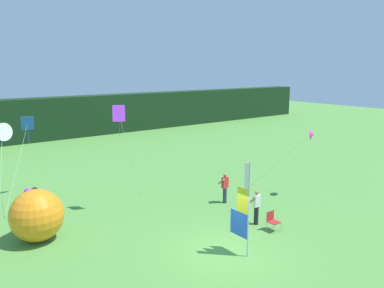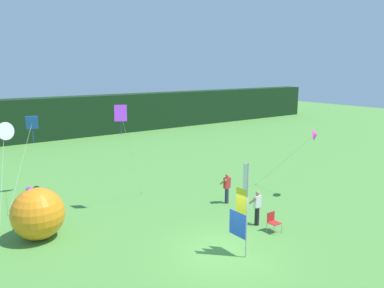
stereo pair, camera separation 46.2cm
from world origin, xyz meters
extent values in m
plane|color=#518E3D|center=(0.00, 0.00, 0.00)|extent=(120.00, 120.00, 0.00)
cube|color=black|center=(0.00, 29.78, 2.18)|extent=(80.00, 2.40, 4.36)
cylinder|color=#B7B7BC|center=(0.45, -0.82, 1.95)|extent=(0.06, 0.06, 3.90)
cube|color=blue|center=(0.45, -0.30, 1.22)|extent=(0.02, 0.97, 1.04)
cube|color=yellow|center=(0.45, -0.49, 2.26)|extent=(0.02, 0.60, 1.04)
cube|color=white|center=(0.45, -0.67, 3.30)|extent=(0.02, 0.23, 1.04)
cylinder|color=black|center=(3.10, 1.19, 0.45)|extent=(0.22, 0.22, 0.90)
cube|color=white|center=(3.10, 1.19, 1.19)|extent=(0.36, 0.20, 0.58)
sphere|color=#A37556|center=(3.10, 1.19, 1.60)|extent=(0.20, 0.20, 0.20)
cylinder|color=#A37556|center=(2.87, 1.25, 1.25)|extent=(0.09, 0.48, 0.42)
cylinder|color=#A37556|center=(3.33, 1.19, 1.15)|extent=(0.09, 0.14, 0.56)
cylinder|color=#2D334C|center=(3.91, 4.32, 0.43)|extent=(0.22, 0.22, 0.87)
cube|color=red|center=(3.91, 4.32, 1.18)|extent=(0.36, 0.20, 0.61)
sphere|color=#A37556|center=(3.91, 4.32, 1.60)|extent=(0.20, 0.20, 0.20)
cylinder|color=#A37556|center=(3.68, 4.38, 1.26)|extent=(0.09, 0.48, 0.42)
cylinder|color=#A37556|center=(4.14, 4.32, 1.16)|extent=(0.09, 0.14, 0.56)
sphere|color=orange|center=(-5.74, 5.79, 1.15)|extent=(2.30, 2.30, 2.30)
sphere|color=purple|center=(-5.85, 6.48, 2.06)|extent=(0.32, 0.32, 0.32)
sphere|color=black|center=(-5.56, 6.49, 2.04)|extent=(0.32, 0.32, 0.32)
sphere|color=white|center=(-5.76, 6.70, 1.84)|extent=(0.32, 0.32, 0.32)
cylinder|color=#BCBCC1|center=(2.94, -0.09, 0.21)|extent=(0.03, 0.03, 0.42)
cylinder|color=#BCBCC1|center=(3.42, -0.09, 0.21)|extent=(0.03, 0.03, 0.42)
cylinder|color=#BCBCC1|center=(2.94, 0.39, 0.21)|extent=(0.03, 0.03, 0.42)
cylinder|color=#BCBCC1|center=(3.42, 0.39, 0.21)|extent=(0.03, 0.03, 0.42)
cube|color=#B22323|center=(3.18, 0.15, 0.43)|extent=(0.48, 0.48, 0.03)
cube|color=#B22323|center=(3.18, 0.39, 0.67)|extent=(0.48, 0.03, 0.44)
cylinder|color=silver|center=(-7.20, 5.18, 2.42)|extent=(1.04, 2.16, 4.85)
cone|color=white|center=(-6.68, 6.25, 4.84)|extent=(0.82, 0.58, 0.77)
cylinder|color=brown|center=(7.63, 5.74, 0.04)|extent=(0.03, 0.03, 0.08)
cylinder|color=silver|center=(8.11, 3.97, 1.85)|extent=(0.98, 3.55, 3.71)
cone|color=#DB33A8|center=(8.59, 2.20, 3.70)|extent=(0.76, 0.68, 0.70)
cylinder|color=brown|center=(-6.35, 9.44, 0.04)|extent=(0.03, 0.03, 0.08)
cylinder|color=silver|center=(-5.25, 10.89, 2.14)|extent=(2.21, 2.92, 4.28)
cube|color=blue|center=(-4.16, 12.34, 4.27)|extent=(0.79, 0.67, 0.83)
cylinder|color=blue|center=(-4.16, 12.34, 3.44)|extent=(0.02, 0.02, 0.70)
cylinder|color=brown|center=(0.84, 8.50, 0.04)|extent=(0.03, 0.03, 0.08)
cylinder|color=silver|center=(-0.17, 7.62, 2.58)|extent=(2.04, 1.77, 5.17)
cube|color=purple|center=(-1.18, 6.75, 5.16)|extent=(0.73, 0.63, 0.80)
cylinder|color=purple|center=(-1.18, 6.75, 4.38)|extent=(0.02, 0.02, 0.70)
camera|label=1|loc=(-9.90, -10.66, 7.44)|focal=35.75mm
camera|label=2|loc=(-9.53, -10.94, 7.44)|focal=35.75mm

